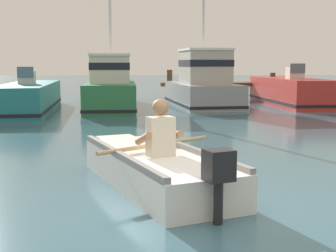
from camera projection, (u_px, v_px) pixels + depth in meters
ground_plane at (204, 213)px, 5.20m from camera, size 120.00×120.00×0.00m
wooden_dock at (317, 84)px, 21.90m from camera, size 14.71×1.64×1.36m
rowboat_with_person at (154, 167)px, 6.36m from camera, size 2.16×3.61×1.19m
moored_boat_teal at (30, 98)px, 16.31m from camera, size 2.11×6.53×1.53m
moored_boat_green at (111, 88)px, 17.39m from camera, size 2.04×6.60×4.93m
moored_boat_grey at (203, 85)px, 17.90m from camera, size 2.69×5.09×4.83m
moored_boat_red at (290, 92)px, 18.69m from camera, size 2.07×5.74×1.63m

